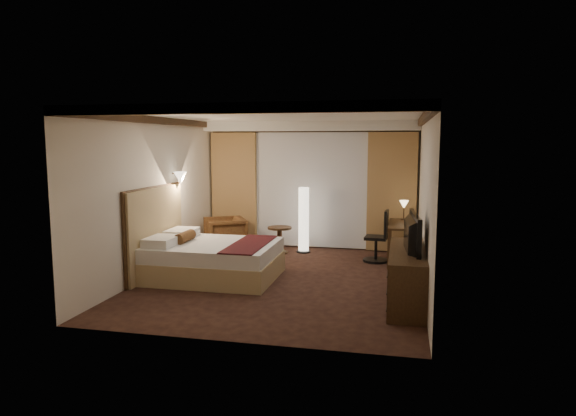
% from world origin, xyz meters
% --- Properties ---
extents(floor, '(4.50, 5.50, 0.01)m').
position_xyz_m(floor, '(0.00, 0.00, 0.00)').
color(floor, black).
rests_on(floor, ground).
extents(ceiling, '(4.50, 5.50, 0.01)m').
position_xyz_m(ceiling, '(0.00, 0.00, 2.70)').
color(ceiling, white).
rests_on(ceiling, back_wall).
extents(back_wall, '(4.50, 0.02, 2.70)m').
position_xyz_m(back_wall, '(0.00, 2.75, 1.35)').
color(back_wall, silver).
rests_on(back_wall, floor).
extents(left_wall, '(0.02, 5.50, 2.70)m').
position_xyz_m(left_wall, '(-2.25, 0.00, 1.35)').
color(left_wall, silver).
rests_on(left_wall, floor).
extents(right_wall, '(0.02, 5.50, 2.70)m').
position_xyz_m(right_wall, '(2.25, 0.00, 1.35)').
color(right_wall, silver).
rests_on(right_wall, floor).
extents(crown_molding, '(4.50, 5.50, 0.12)m').
position_xyz_m(crown_molding, '(0.00, 0.00, 2.64)').
color(crown_molding, black).
rests_on(crown_molding, ceiling).
extents(soffit, '(4.50, 0.50, 0.20)m').
position_xyz_m(soffit, '(0.00, 2.50, 2.60)').
color(soffit, white).
rests_on(soffit, ceiling).
extents(curtain_sheer, '(2.48, 0.04, 2.45)m').
position_xyz_m(curtain_sheer, '(0.00, 2.67, 1.25)').
color(curtain_sheer, silver).
rests_on(curtain_sheer, back_wall).
extents(curtain_left_drape, '(1.00, 0.14, 2.45)m').
position_xyz_m(curtain_left_drape, '(-1.70, 2.61, 1.25)').
color(curtain_left_drape, '#AF7F50').
rests_on(curtain_left_drape, back_wall).
extents(curtain_right_drape, '(1.00, 0.14, 2.45)m').
position_xyz_m(curtain_right_drape, '(1.70, 2.61, 1.25)').
color(curtain_right_drape, '#AF7F50').
rests_on(curtain_right_drape, back_wall).
extents(wall_sconce, '(0.24, 0.24, 0.24)m').
position_xyz_m(wall_sconce, '(-2.09, 0.66, 1.62)').
color(wall_sconce, white).
rests_on(wall_sconce, left_wall).
extents(bed, '(2.08, 1.62, 0.61)m').
position_xyz_m(bed, '(-1.15, -0.15, 0.30)').
color(bed, white).
rests_on(bed, floor).
extents(headboard, '(0.12, 1.92, 1.50)m').
position_xyz_m(headboard, '(-2.20, -0.15, 0.75)').
color(headboard, tan).
rests_on(headboard, floor).
extents(armchair, '(1.02, 1.04, 0.80)m').
position_xyz_m(armchair, '(-1.64, 1.79, 0.40)').
color(armchair, '#452314').
rests_on(armchair, floor).
extents(side_table, '(0.50, 0.50, 0.55)m').
position_xyz_m(side_table, '(-0.52, 1.97, 0.27)').
color(side_table, black).
rests_on(side_table, floor).
extents(floor_lamp, '(0.29, 0.29, 1.36)m').
position_xyz_m(floor_lamp, '(-0.06, 2.16, 0.68)').
color(floor_lamp, white).
rests_on(floor_lamp, floor).
extents(desk, '(0.55, 1.27, 0.75)m').
position_xyz_m(desk, '(1.95, 1.68, 0.38)').
color(desk, black).
rests_on(desk, floor).
extents(desk_lamp, '(0.18, 0.18, 0.34)m').
position_xyz_m(desk_lamp, '(1.95, 2.17, 0.92)').
color(desk_lamp, '#FFD899').
rests_on(desk_lamp, desk).
extents(office_chair, '(0.52, 0.52, 1.00)m').
position_xyz_m(office_chair, '(1.45, 1.63, 0.50)').
color(office_chair, black).
rests_on(office_chair, floor).
extents(dresser, '(0.50, 1.95, 0.76)m').
position_xyz_m(dresser, '(2.00, -0.81, 0.38)').
color(dresser, black).
rests_on(dresser, floor).
extents(television, '(0.77, 1.23, 0.15)m').
position_xyz_m(television, '(1.97, -0.81, 1.10)').
color(television, black).
rests_on(television, dresser).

